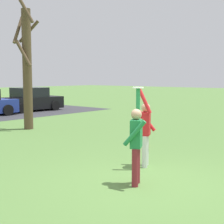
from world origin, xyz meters
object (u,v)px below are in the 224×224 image
at_px(person_defender, 146,129).
at_px(parked_car_black, 31,100).
at_px(frisbee_disc, 138,88).
at_px(person_catcher, 136,140).
at_px(field_cone_orange, 145,142).
at_px(bare_tree_tall, 27,65).

distance_m(person_defender, parked_car_black, 15.55).
xyz_separation_m(frisbee_disc, parked_car_black, (7.83, 14.67, -1.37)).
bearing_deg(person_catcher, field_cone_orange, 4.68).
height_order(person_defender, frisbee_disc, frisbee_disc).
distance_m(person_defender, frisbee_disc, 1.73).
height_order(person_defender, bare_tree_tall, bare_tree_tall).
height_order(person_defender, parked_car_black, person_defender).
bearing_deg(person_catcher, person_defender, 0.00).
bearing_deg(field_cone_orange, frisbee_disc, -147.58).
bearing_deg(parked_car_black, person_catcher, -115.22).
height_order(person_catcher, person_defender, person_catcher).
height_order(person_catcher, field_cone_orange, person_catcher).
xyz_separation_m(person_defender, parked_car_black, (6.65, 14.05, -0.25)).
distance_m(person_catcher, bare_tree_tall, 9.05).
xyz_separation_m(bare_tree_tall, field_cone_orange, (0.29, -6.12, -2.68)).
xyz_separation_m(person_catcher, bare_tree_tall, (3.14, 8.28, 1.86)).
distance_m(frisbee_disc, bare_tree_tall, 8.72).
bearing_deg(person_defender, frisbee_disc, 0.00).
bearing_deg(parked_car_black, bare_tree_tall, -123.70).
bearing_deg(bare_tree_tall, person_catcher, -110.75).
bearing_deg(frisbee_disc, parked_car_black, 61.91).
distance_m(frisbee_disc, parked_car_black, 16.68).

